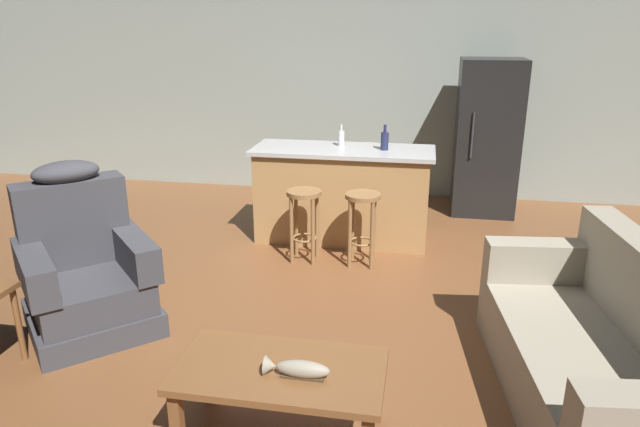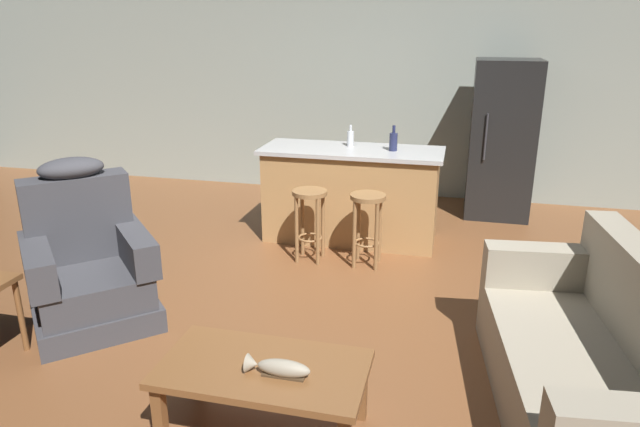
{
  "view_description": "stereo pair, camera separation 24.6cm",
  "coord_description": "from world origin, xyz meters",
  "px_view_note": "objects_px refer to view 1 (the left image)",
  "views": [
    {
      "loc": [
        0.77,
        -4.15,
        2.14
      ],
      "look_at": [
        0.03,
        -0.1,
        0.75
      ],
      "focal_mm": 32.0,
      "sensor_mm": 36.0,
      "label": 1
    },
    {
      "loc": [
        1.02,
        -4.1,
        2.14
      ],
      "look_at": [
        0.03,
        -0.1,
        0.75
      ],
      "focal_mm": 32.0,
      "sensor_mm": 36.0,
      "label": 2
    }
  ],
  "objects_px": {
    "fish_figurine": "(296,369)",
    "bar_stool_left": "(304,212)",
    "kitchen_island": "(343,194)",
    "bar_stool_right": "(362,216)",
    "couch": "(601,356)",
    "refrigerator": "(487,138)",
    "bottle_short_amber": "(385,140)",
    "recliner_near_lamp": "(85,272)",
    "coffee_table": "(280,376)",
    "bottle_tall_green": "(341,138)"
  },
  "relations": [
    {
      "from": "bottle_short_amber",
      "to": "bar_stool_left",
      "type": "bearing_deg",
      "value": -136.64
    },
    {
      "from": "coffee_table",
      "to": "bar_stool_right",
      "type": "bearing_deg",
      "value": 85.99
    },
    {
      "from": "coffee_table",
      "to": "couch",
      "type": "distance_m",
      "value": 1.81
    },
    {
      "from": "bar_stool_left",
      "to": "couch",
      "type": "bearing_deg",
      "value": -41.12
    },
    {
      "from": "bottle_tall_green",
      "to": "bottle_short_amber",
      "type": "xyz_separation_m",
      "value": [
        0.44,
        -0.11,
        0.01
      ]
    },
    {
      "from": "recliner_near_lamp",
      "to": "bar_stool_left",
      "type": "bearing_deg",
      "value": 94.67
    },
    {
      "from": "coffee_table",
      "to": "bar_stool_left",
      "type": "bearing_deg",
      "value": 98.89
    },
    {
      "from": "bar_stool_left",
      "to": "refrigerator",
      "type": "distance_m",
      "value": 2.57
    },
    {
      "from": "bar_stool_right",
      "to": "bottle_tall_green",
      "type": "relative_size",
      "value": 3.16
    },
    {
      "from": "coffee_table",
      "to": "couch",
      "type": "xyz_separation_m",
      "value": [
        1.73,
        0.55,
        -0.02
      ]
    },
    {
      "from": "kitchen_island",
      "to": "bar_stool_left",
      "type": "distance_m",
      "value": 0.68
    },
    {
      "from": "bottle_tall_green",
      "to": "bottle_short_amber",
      "type": "bearing_deg",
      "value": -14.35
    },
    {
      "from": "recliner_near_lamp",
      "to": "refrigerator",
      "type": "distance_m",
      "value": 4.53
    },
    {
      "from": "fish_figurine",
      "to": "bar_stool_right",
      "type": "bearing_deg",
      "value": 88.46
    },
    {
      "from": "fish_figurine",
      "to": "bottle_short_amber",
      "type": "bearing_deg",
      "value": 86.3
    },
    {
      "from": "recliner_near_lamp",
      "to": "bar_stool_right",
      "type": "distance_m",
      "value": 2.36
    },
    {
      "from": "bar_stool_left",
      "to": "bar_stool_right",
      "type": "bearing_deg",
      "value": 0.0
    },
    {
      "from": "couch",
      "to": "recliner_near_lamp",
      "type": "height_order",
      "value": "recliner_near_lamp"
    },
    {
      "from": "recliner_near_lamp",
      "to": "bar_stool_left",
      "type": "xyz_separation_m",
      "value": [
        1.31,
        1.47,
        0.05
      ]
    },
    {
      "from": "coffee_table",
      "to": "couch",
      "type": "relative_size",
      "value": 0.55
    },
    {
      "from": "recliner_near_lamp",
      "to": "bar_stool_right",
      "type": "bearing_deg",
      "value": 84.85
    },
    {
      "from": "fish_figurine",
      "to": "bar_stool_right",
      "type": "height_order",
      "value": "bar_stool_right"
    },
    {
      "from": "coffee_table",
      "to": "refrigerator",
      "type": "height_order",
      "value": "refrigerator"
    },
    {
      "from": "bar_stool_right",
      "to": "bottle_short_amber",
      "type": "xyz_separation_m",
      "value": [
        0.13,
        0.64,
        0.57
      ]
    },
    {
      "from": "fish_figurine",
      "to": "bar_stool_right",
      "type": "distance_m",
      "value": 2.44
    },
    {
      "from": "fish_figurine",
      "to": "bar_stool_left",
      "type": "xyz_separation_m",
      "value": [
        -0.47,
        2.44,
        0.01
      ]
    },
    {
      "from": "refrigerator",
      "to": "bottle_short_amber",
      "type": "relative_size",
      "value": 7.11
    },
    {
      "from": "kitchen_island",
      "to": "bottle_tall_green",
      "type": "relative_size",
      "value": 8.37
    },
    {
      "from": "bottle_short_amber",
      "to": "refrigerator",
      "type": "bearing_deg",
      "value": 47.71
    },
    {
      "from": "fish_figurine",
      "to": "couch",
      "type": "distance_m",
      "value": 1.74
    },
    {
      "from": "fish_figurine",
      "to": "recliner_near_lamp",
      "type": "bearing_deg",
      "value": 151.46
    },
    {
      "from": "refrigerator",
      "to": "bottle_tall_green",
      "type": "relative_size",
      "value": 8.18
    },
    {
      "from": "recliner_near_lamp",
      "to": "kitchen_island",
      "type": "xyz_separation_m",
      "value": [
        1.58,
        2.1,
        0.06
      ]
    },
    {
      "from": "bottle_tall_green",
      "to": "refrigerator",
      "type": "bearing_deg",
      "value": 35.21
    },
    {
      "from": "bottle_tall_green",
      "to": "couch",
      "type": "bearing_deg",
      "value": -54.05
    },
    {
      "from": "couch",
      "to": "refrigerator",
      "type": "xyz_separation_m",
      "value": [
        -0.34,
        3.67,
        0.54
      ]
    },
    {
      "from": "bottle_tall_green",
      "to": "bar_stool_right",
      "type": "bearing_deg",
      "value": -67.42
    },
    {
      "from": "fish_figurine",
      "to": "couch",
      "type": "height_order",
      "value": "couch"
    },
    {
      "from": "bar_stool_right",
      "to": "refrigerator",
      "type": "relative_size",
      "value": 0.39
    },
    {
      "from": "kitchen_island",
      "to": "bar_stool_right",
      "type": "xyz_separation_m",
      "value": [
        0.27,
        -0.63,
        -0.01
      ]
    },
    {
      "from": "recliner_near_lamp",
      "to": "coffee_table",
      "type": "bearing_deg",
      "value": 17.93
    },
    {
      "from": "fish_figurine",
      "to": "bottle_short_amber",
      "type": "relative_size",
      "value": 1.37
    },
    {
      "from": "couch",
      "to": "bar_stool_right",
      "type": "height_order",
      "value": "couch"
    },
    {
      "from": "couch",
      "to": "bar_stool_left",
      "type": "xyz_separation_m",
      "value": [
        -2.1,
        1.84,
        0.13
      ]
    },
    {
      "from": "couch",
      "to": "bottle_tall_green",
      "type": "xyz_separation_m",
      "value": [
        -1.87,
        2.58,
        0.69
      ]
    },
    {
      "from": "couch",
      "to": "bottle_tall_green",
      "type": "distance_m",
      "value": 3.27
    },
    {
      "from": "bottle_short_amber",
      "to": "coffee_table",
      "type": "bearing_deg",
      "value": -95.68
    },
    {
      "from": "couch",
      "to": "bar_stool_right",
      "type": "relative_size",
      "value": 2.92
    },
    {
      "from": "coffee_table",
      "to": "bar_stool_left",
      "type": "height_order",
      "value": "bar_stool_left"
    },
    {
      "from": "refrigerator",
      "to": "kitchen_island",
      "type": "bearing_deg",
      "value": -141.2
    }
  ]
}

